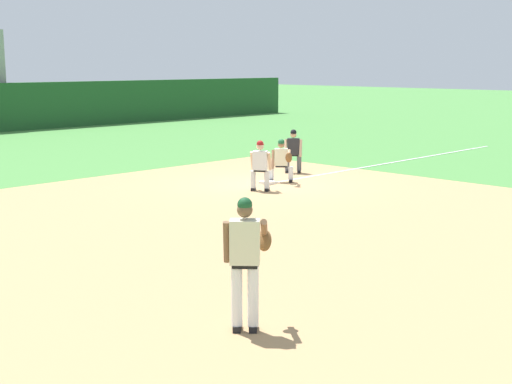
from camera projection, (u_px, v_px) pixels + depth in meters
The scene contains 9 objects.
ground_plane at pixel (267, 184), 21.63m from camera, with size 160.00×160.00×0.00m, color #47843D.
infield_dirt_patch at pixel (261, 230), 15.67m from camera, with size 18.00×18.00×0.01m, color tan.
foul_line_stripe at pixel (398, 161), 26.60m from camera, with size 14.17×0.10×0.00m, color white.
first_base_bag at pixel (267, 183), 21.63m from camera, with size 0.38×0.38×0.09m, color white.
baseball at pixel (264, 239), 14.70m from camera, with size 0.07×0.07×0.07m, color white.
pitcher at pixel (246, 256), 9.56m from camera, with size 0.85×0.56×1.86m.
first_baseman at pixel (282, 159), 21.80m from camera, with size 0.76×1.07×1.34m.
baserunner at pixel (260, 164), 20.31m from camera, with size 0.64×0.68×1.46m.
umpire at pixel (293, 149), 23.72m from camera, with size 0.66×0.68×1.46m.
Camera 1 is at (-15.45, -14.71, 3.59)m, focal length 50.00 mm.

